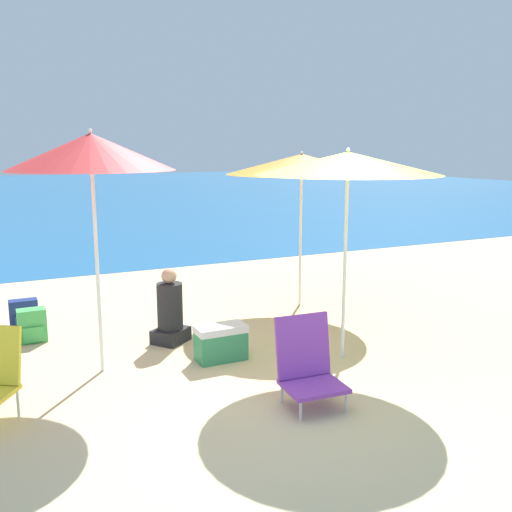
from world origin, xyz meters
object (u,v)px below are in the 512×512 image
(cooler_box, at_px, (221,343))
(beach_umbrella_yellow, at_px, (348,164))
(beach_umbrella_orange, at_px, (302,164))
(beach_umbrella_red, at_px, (91,152))
(backpack_navy, at_px, (24,314))
(backpack_green, at_px, (32,326))
(beach_chair_purple, at_px, (308,364))
(person_seated_near, at_px, (170,312))

(cooler_box, bearing_deg, beach_umbrella_yellow, -22.76)
(beach_umbrella_orange, relative_size, cooler_box, 4.07)
(beach_umbrella_red, xyz_separation_m, backpack_navy, (-0.61, 1.82, -1.99))
(beach_umbrella_red, relative_size, backpack_green, 6.15)
(beach_chair_purple, relative_size, backpack_green, 1.97)
(beach_chair_purple, bearing_deg, beach_umbrella_orange, 65.06)
(backpack_green, bearing_deg, beach_umbrella_orange, 0.34)
(backpack_green, bearing_deg, beach_umbrella_yellow, -33.96)
(backpack_navy, relative_size, cooler_box, 0.68)
(person_seated_near, xyz_separation_m, cooler_box, (0.31, -0.77, -0.17))
(beach_umbrella_yellow, relative_size, cooler_box, 4.15)
(beach_umbrella_yellow, bearing_deg, backpack_navy, 139.49)
(beach_chair_purple, bearing_deg, beach_umbrella_yellow, 44.56)
(person_seated_near, xyz_separation_m, backpack_green, (-1.44, 0.70, -0.17))
(beach_umbrella_orange, bearing_deg, backpack_green, -179.66)
(backpack_navy, bearing_deg, backpack_green, -84.91)
(backpack_green, xyz_separation_m, backpack_navy, (-0.05, 0.58, -0.01))
(beach_umbrella_yellow, height_order, backpack_navy, beach_umbrella_yellow)
(backpack_navy, bearing_deg, cooler_box, -48.83)
(beach_chair_purple, bearing_deg, cooler_box, 107.24)
(beach_umbrella_orange, relative_size, backpack_green, 5.58)
(beach_umbrella_orange, relative_size, beach_chair_purple, 2.83)
(beach_umbrella_red, bearing_deg, beach_chair_purple, -45.13)
(beach_umbrella_red, xyz_separation_m, backpack_green, (-0.55, 1.25, -1.98))
(beach_umbrella_orange, distance_m, backpack_green, 4.00)
(beach_umbrella_yellow, xyz_separation_m, person_seated_near, (-1.50, 1.28, -1.70))
(beach_umbrella_orange, xyz_separation_m, backpack_green, (-3.57, -0.02, -1.80))
(beach_umbrella_orange, distance_m, backpack_navy, 4.09)
(beach_umbrella_red, bearing_deg, person_seated_near, 31.58)
(beach_umbrella_orange, height_order, cooler_box, beach_umbrella_orange)
(cooler_box, bearing_deg, backpack_green, 139.73)
(beach_chair_purple, xyz_separation_m, backpack_green, (-2.05, 2.75, -0.16))
(beach_umbrella_yellow, distance_m, beach_umbrella_red, 2.50)
(beach_umbrella_yellow, bearing_deg, person_seated_near, 139.71)
(beach_umbrella_yellow, height_order, person_seated_near, beach_umbrella_yellow)
(cooler_box, bearing_deg, backpack_navy, 131.17)
(person_seated_near, distance_m, cooler_box, 0.85)
(beach_umbrella_orange, xyz_separation_m, person_seated_near, (-2.13, -0.73, -1.63))
(beach_umbrella_red, relative_size, backpack_navy, 6.55)
(beach_umbrella_orange, distance_m, beach_chair_purple, 3.56)
(beach_umbrella_red, xyz_separation_m, beach_umbrella_orange, (3.02, 1.27, -0.18))
(beach_umbrella_yellow, height_order, beach_chair_purple, beach_umbrella_yellow)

